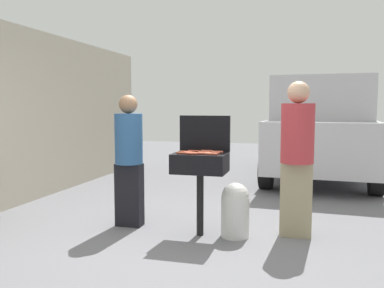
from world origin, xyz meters
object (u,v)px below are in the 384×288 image
hot_dog_9 (194,151)px  parked_minivan (321,128)px  hot_dog_2 (217,152)px  hot_dog_13 (182,153)px  hot_dog_12 (192,154)px  person_left (129,156)px  hot_dog_7 (186,152)px  hot_dog_1 (204,153)px  hot_dog_8 (207,151)px  hot_dog_11 (190,153)px  hot_dog_5 (212,154)px  hot_dog_3 (214,153)px  hot_dog_10 (205,153)px  hot_dog_4 (187,152)px  propane_tank (235,209)px  hot_dog_0 (193,153)px  person_right (297,153)px  hot_dog_6 (204,152)px  bbq_grill (200,166)px

hot_dog_9 → parked_minivan: (1.57, 4.25, 0.07)m
hot_dog_2 → hot_dog_13: size_ratio=1.00×
hot_dog_12 → person_left: (-0.88, 0.30, -0.08)m
hot_dog_7 → hot_dog_9: size_ratio=1.00×
hot_dog_1 → hot_dog_8: bearing=94.4°
hot_dog_9 → hot_dog_11: same height
hot_dog_5 → hot_dog_12: bearing=-175.6°
hot_dog_3 → hot_dog_10: (-0.08, -0.08, 0.00)m
hot_dog_4 → propane_tank: 0.84m
hot_dog_1 → hot_dog_10: bearing=-64.2°
hot_dog_7 → hot_dog_10: size_ratio=1.00×
hot_dog_0 → hot_dog_12: (-0.00, -0.03, 0.00)m
hot_dog_1 → hot_dog_7: 0.23m
hot_dog_8 → hot_dog_13: size_ratio=1.00×
hot_dog_2 → person_right: person_right is taller
hot_dog_9 → person_right: size_ratio=0.07×
hot_dog_1 → person_right: bearing=18.3°
hot_dog_2 → hot_dog_7: same height
parked_minivan → hot_dog_11: bearing=73.3°
hot_dog_3 → hot_dog_13: (-0.33, -0.10, 0.00)m
hot_dog_12 → hot_dog_13: size_ratio=1.00×
propane_tank → parked_minivan: bearing=75.8°
person_right → hot_dog_6: bearing=29.2°
hot_dog_4 → hot_dog_10: same height
hot_dog_8 → hot_dog_10: size_ratio=1.00×
bbq_grill → hot_dog_11: hot_dog_11 is taller
hot_dog_0 → hot_dog_4: same height
hot_dog_2 → hot_dog_10: size_ratio=1.00×
hot_dog_6 → propane_tank: hot_dog_6 is taller
hot_dog_6 → hot_dog_11: (-0.14, -0.12, 0.00)m
bbq_grill → hot_dog_3: size_ratio=7.27×
hot_dog_1 → hot_dog_2: 0.18m
hot_dog_0 → hot_dog_9: bearing=103.2°
parked_minivan → hot_dog_8: bearing=74.1°
hot_dog_4 → hot_dog_6: same height
hot_dog_1 → hot_dog_5: bearing=-35.0°
hot_dog_2 → propane_tank: 0.67m
hot_dog_13 → hot_dog_0: bearing=2.8°
hot_dog_6 → hot_dog_7: bearing=-170.1°
hot_dog_1 → person_right: person_right is taller
hot_dog_5 → parked_minivan: (1.31, 4.47, 0.07)m
hot_dog_8 → hot_dog_10: same height
person_right → hot_dog_9: bearing=25.4°
hot_dog_12 → hot_dog_6: bearing=64.2°
hot_dog_0 → hot_dog_9: same height
hot_dog_10 → person_left: size_ratio=0.08×
hot_dog_1 → hot_dog_9: same height
hot_dog_3 → hot_dog_13: same height
bbq_grill → hot_dog_4: bearing=-163.1°
person_right → hot_dog_2: bearing=28.5°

